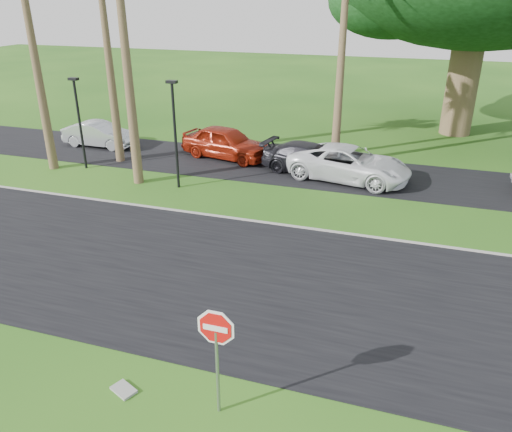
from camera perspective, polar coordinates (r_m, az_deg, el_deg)
The scene contains 12 objects.
ground at distance 13.39m, azimuth -1.41°, elevation -12.08°, with size 120.00×120.00×0.00m, color #1D4A12.
road at distance 14.96m, azimuth 1.12°, elevation -7.72°, with size 120.00×8.00×0.02m, color black.
parking_strip at distance 24.28m, azimuth 8.34°, elevation 4.98°, with size 120.00×5.00×0.02m, color black.
curb at distance 18.39m, azimuth 4.77°, elevation -1.25°, with size 120.00×0.12×0.06m, color gray.
stop_sign_near at distance 9.95m, azimuth -4.55°, elevation -14.10°, with size 1.05×0.07×2.62m.
streetlight_left at distance 25.38m, azimuth -19.57°, elevation 10.55°, with size 0.45×0.25×4.34m.
streetlight_right at distance 21.64m, azimuth -9.26°, elevation 9.85°, with size 0.45×0.25×4.64m.
car_silver at distance 29.35m, azimuth -17.46°, elevation 8.86°, with size 1.42×4.08×1.35m, color #B6BABE.
car_red at distance 26.00m, azimuth -3.42°, elevation 8.35°, with size 1.92×4.77×1.63m, color maroon.
car_dark at distance 23.88m, azimuth 6.29°, elevation 6.48°, with size 1.93×4.75×1.38m, color black.
car_minivan at distance 23.19m, azimuth 10.61°, elevation 5.87°, with size 2.55×5.53×1.54m, color white.
utility_slab at distance 11.84m, azimuth -14.89°, elevation -18.64°, with size 0.55×0.35×0.06m, color gray.
Camera 1 is at (3.61, -10.16, 7.94)m, focal length 35.00 mm.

